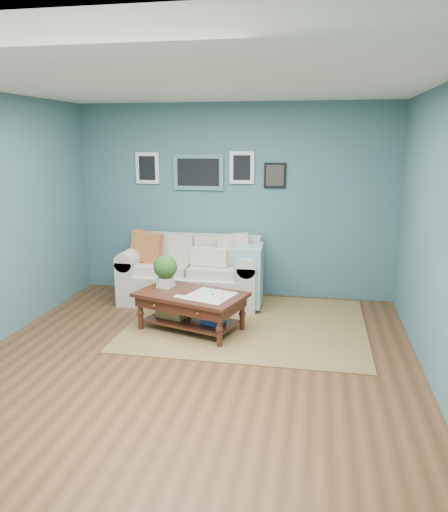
# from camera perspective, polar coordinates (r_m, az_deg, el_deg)

# --- Properties ---
(room_shell) EXTENTS (5.00, 5.02, 2.70)m
(room_shell) POSITION_cam_1_polar(r_m,az_deg,el_deg) (4.72, -3.94, 2.88)
(room_shell) COLOR brown
(room_shell) RESTS_ON ground
(area_rug) EXTENTS (2.82, 2.26, 0.01)m
(area_rug) POSITION_cam_1_polar(r_m,az_deg,el_deg) (6.15, 2.66, -7.74)
(area_rug) COLOR brown
(area_rug) RESTS_ON ground
(loveseat) EXTENTS (1.94, 0.88, 1.00)m
(loveseat) POSITION_cam_1_polar(r_m,az_deg,el_deg) (6.89, -3.00, -1.94)
(loveseat) COLOR beige
(loveseat) RESTS_ON ground
(coffee_table) EXTENTS (1.39, 1.06, 0.86)m
(coffee_table) POSITION_cam_1_polar(r_m,az_deg,el_deg) (5.89, -4.30, -4.85)
(coffee_table) COLOR #36180F
(coffee_table) RESTS_ON ground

